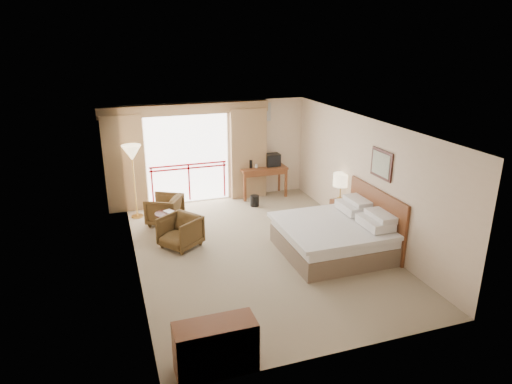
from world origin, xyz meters
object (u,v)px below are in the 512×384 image
object	(u,v)px
tv	(273,160)
armchair_far	(165,223)
floor_lamp	(132,156)
bed	(335,236)
nightstand	(340,211)
dresser	(216,347)
armchair_near	(181,246)
wastebasket	(255,201)
table_lamp	(341,180)
desk	(262,173)
side_table	(166,220)

from	to	relation	value
tv	armchair_far	distance (m)	3.56
floor_lamp	bed	bearing A→B (deg)	-41.79
nightstand	tv	size ratio (longest dim) A/B	1.38
nightstand	dresser	world-z (taller)	dresser
dresser	floor_lamp	bearing A→B (deg)	95.17
bed	armchair_near	distance (m)	3.32
bed	nightstand	world-z (taller)	bed
bed	armchair_far	bearing A→B (deg)	139.28
wastebasket	armchair_far	world-z (taller)	armchair_far
armchair_far	armchair_near	size ratio (longest dim) A/B	1.01
tv	wastebasket	distance (m)	1.36
dresser	nightstand	bearing A→B (deg)	44.97
table_lamp	dresser	bearing A→B (deg)	-134.69
bed	desk	distance (m)	3.93
armchair_far	dresser	size ratio (longest dim) A/B	0.70
wastebasket	dresser	size ratio (longest dim) A/B	0.26
table_lamp	desk	size ratio (longest dim) A/B	0.50
desk	side_table	bearing A→B (deg)	-148.71
bed	side_table	world-z (taller)	bed
nightstand	side_table	world-z (taller)	side_table
side_table	floor_lamp	size ratio (longest dim) A/B	0.29
armchair_near	wastebasket	bearing A→B (deg)	92.36
wastebasket	floor_lamp	xyz separation A→B (m)	(-3.05, 0.22, 1.44)
bed	armchair_near	world-z (taller)	bed
wastebasket	floor_lamp	bearing A→B (deg)	175.80
armchair_far	desk	bearing A→B (deg)	141.54
desk	floor_lamp	distance (m)	3.68
nightstand	desk	world-z (taller)	desk
wastebasket	armchair_far	distance (m)	2.49
armchair_far	side_table	xyz separation A→B (m)	(-0.06, -0.70, 0.37)
bed	floor_lamp	bearing A→B (deg)	138.21
nightstand	armchair_near	world-z (taller)	nightstand
tv	wastebasket	size ratio (longest dim) A/B	1.32
side_table	bed	bearing A→B (deg)	-32.10
nightstand	tv	bearing A→B (deg)	111.48
armchair_far	dresser	world-z (taller)	dresser
desk	floor_lamp	size ratio (longest dim) A/B	0.71
tv	floor_lamp	world-z (taller)	floor_lamp
tv	floor_lamp	bearing A→B (deg)	179.62
floor_lamp	dresser	xyz separation A→B (m)	(0.55, -6.06, -1.22)
wastebasket	side_table	world-z (taller)	side_table
armchair_far	wastebasket	bearing A→B (deg)	129.30
tv	dresser	distance (m)	7.33
bed	floor_lamp	size ratio (longest dim) A/B	1.15
nightstand	tv	distance (m)	2.66
desk	floor_lamp	bearing A→B (deg)	-172.56
bed	dresser	bearing A→B (deg)	-140.21
armchair_far	tv	bearing A→B (deg)	138.65
side_table	armchair_near	bearing A→B (deg)	-74.31
desk	dresser	size ratio (longest dim) A/B	1.18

